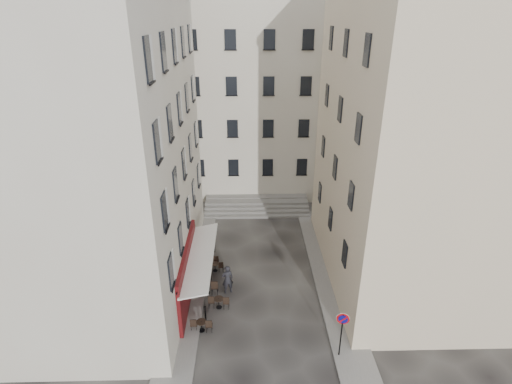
{
  "coord_description": "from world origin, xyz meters",
  "views": [
    {
      "loc": [
        -0.8,
        -18.7,
        16.11
      ],
      "look_at": [
        -0.26,
        4.0,
        5.7
      ],
      "focal_mm": 28.0,
      "sensor_mm": 36.0,
      "label": 1
    }
  ],
  "objects_px": {
    "no_parking_sign": "(342,327)",
    "bistro_table_b": "(219,302)",
    "bistro_table_a": "(202,325)",
    "pedestrian": "(227,279)"
  },
  "relations": [
    {
      "from": "no_parking_sign",
      "to": "bistro_table_b",
      "type": "bearing_deg",
      "value": 161.6
    },
    {
      "from": "bistro_table_a",
      "to": "pedestrian",
      "type": "relative_size",
      "value": 0.61
    },
    {
      "from": "bistro_table_a",
      "to": "bistro_table_b",
      "type": "distance_m",
      "value": 2.03
    },
    {
      "from": "bistro_table_b",
      "to": "no_parking_sign",
      "type": "bearing_deg",
      "value": -31.07
    },
    {
      "from": "bistro_table_a",
      "to": "bistro_table_b",
      "type": "relative_size",
      "value": 0.96
    },
    {
      "from": "pedestrian",
      "to": "bistro_table_a",
      "type": "bearing_deg",
      "value": 48.97
    },
    {
      "from": "bistro_table_b",
      "to": "pedestrian",
      "type": "distance_m",
      "value": 1.6
    },
    {
      "from": "no_parking_sign",
      "to": "bistro_table_b",
      "type": "height_order",
      "value": "no_parking_sign"
    },
    {
      "from": "no_parking_sign",
      "to": "pedestrian",
      "type": "height_order",
      "value": "no_parking_sign"
    },
    {
      "from": "bistro_table_a",
      "to": "pedestrian",
      "type": "height_order",
      "value": "pedestrian"
    }
  ]
}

